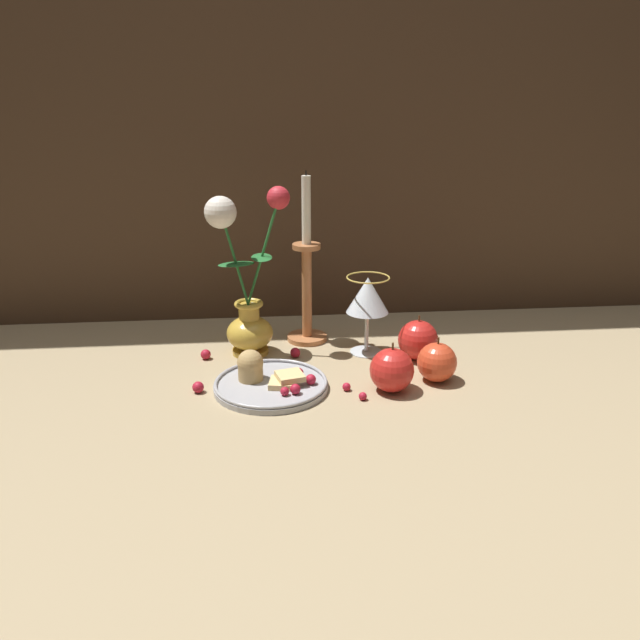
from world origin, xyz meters
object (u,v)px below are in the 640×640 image
(candlestick, at_px, (307,285))
(apple_beside_vase, at_px, (418,340))
(vase, at_px, (246,295))
(wine_glass, at_px, (368,298))
(apple_at_table_edge, at_px, (437,362))
(plate_with_pastries, at_px, (268,381))
(apple_near_glass, at_px, (392,370))

(candlestick, distance_m, apple_beside_vase, 0.25)
(vase, bearing_deg, apple_beside_vase, -9.86)
(wine_glass, distance_m, apple_at_table_edge, 0.19)
(vase, relative_size, plate_with_pastries, 1.64)
(plate_with_pastries, xyz_separation_m, candlestick, (0.08, 0.22, 0.11))
(plate_with_pastries, relative_size, apple_at_table_edge, 2.41)
(plate_with_pastries, xyz_separation_m, apple_at_table_edge, (0.30, 0.00, 0.02))
(apple_at_table_edge, bearing_deg, apple_near_glass, -159.93)
(candlestick, xyz_separation_m, apple_near_glass, (0.13, -0.25, -0.08))
(plate_with_pastries, height_order, wine_glass, wine_glass)
(wine_glass, bearing_deg, apple_near_glass, -85.17)
(candlestick, relative_size, apple_near_glass, 3.92)
(wine_glass, height_order, apple_near_glass, wine_glass)
(vase, height_order, apple_at_table_edge, vase)
(wine_glass, bearing_deg, plate_with_pastries, -143.52)
(plate_with_pastries, xyz_separation_m, apple_near_glass, (0.21, -0.03, 0.02))
(wine_glass, xyz_separation_m, apple_near_glass, (0.01, -0.17, -0.08))
(vase, xyz_separation_m, apple_beside_vase, (0.33, -0.06, -0.08))
(apple_near_glass, bearing_deg, apple_at_table_edge, 20.07)
(plate_with_pastries, bearing_deg, vase, 102.85)
(apple_near_glass, distance_m, apple_at_table_edge, 0.09)
(apple_near_glass, bearing_deg, wine_glass, 94.83)
(wine_glass, distance_m, candlestick, 0.14)
(apple_at_table_edge, bearing_deg, plate_with_pastries, -179.33)
(wine_glass, relative_size, apple_near_glass, 1.76)
(vase, bearing_deg, wine_glass, -3.97)
(plate_with_pastries, bearing_deg, wine_glass, 36.48)
(wine_glass, bearing_deg, apple_at_table_edge, -54.01)
(vase, bearing_deg, apple_near_glass, -37.49)
(vase, xyz_separation_m, apple_at_table_edge, (0.34, -0.16, -0.09))
(candlestick, bearing_deg, plate_with_pastries, -110.67)
(apple_near_glass, bearing_deg, plate_with_pastries, 172.25)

